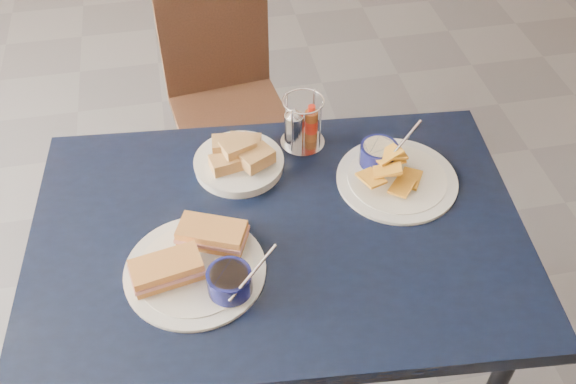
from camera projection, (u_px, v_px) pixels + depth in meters
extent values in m
plane|color=#545459|center=(298.00, 318.00, 2.12)|extent=(6.00, 6.00, 0.00)
cube|color=black|center=(278.00, 235.00, 1.42)|extent=(1.14, 0.82, 0.04)
cylinder|color=black|center=(99.00, 268.00, 1.82)|extent=(0.04, 0.04, 0.71)
cylinder|color=black|center=(414.00, 221.00, 1.95)|extent=(0.04, 0.04, 0.71)
cube|color=black|center=(230.00, 116.00, 2.25)|extent=(0.42, 0.40, 0.04)
cylinder|color=black|center=(197.00, 191.00, 2.27)|extent=(0.03, 0.03, 0.37)
cylinder|color=black|center=(281.00, 179.00, 2.31)|extent=(0.03, 0.03, 0.37)
cylinder|color=black|center=(190.00, 138.00, 2.47)|extent=(0.03, 0.03, 0.37)
cylinder|color=black|center=(268.00, 128.00, 2.51)|extent=(0.03, 0.03, 0.37)
cube|color=black|center=(220.00, 38.00, 2.20)|extent=(0.38, 0.08, 0.40)
cylinder|color=white|center=(195.00, 270.00, 1.32)|extent=(0.29, 0.29, 0.01)
cylinder|color=white|center=(195.00, 269.00, 1.32)|extent=(0.24, 0.24, 0.00)
cube|color=#DA944E|center=(167.00, 270.00, 1.29)|extent=(0.15, 0.09, 0.04)
cube|color=tan|center=(167.00, 271.00, 1.29)|extent=(0.16, 0.10, 0.01)
cube|color=#DA944E|center=(212.00, 234.00, 1.35)|extent=(0.16, 0.12, 0.04)
cube|color=tan|center=(212.00, 236.00, 1.35)|extent=(0.16, 0.13, 0.01)
cylinder|color=#090B34|center=(230.00, 281.00, 1.26)|extent=(0.09, 0.09, 0.05)
cylinder|color=black|center=(229.00, 277.00, 1.25)|extent=(0.08, 0.08, 0.01)
cylinder|color=silver|center=(253.00, 273.00, 1.22)|extent=(0.11, 0.07, 0.08)
cylinder|color=white|center=(397.00, 179.00, 1.51)|extent=(0.28, 0.28, 0.01)
cylinder|color=white|center=(397.00, 178.00, 1.50)|extent=(0.23, 0.23, 0.00)
cube|color=gold|center=(410.00, 179.00, 1.49)|extent=(0.07, 0.08, 0.01)
cube|color=gold|center=(402.00, 188.00, 1.47)|extent=(0.08, 0.08, 0.01)
cube|color=gold|center=(380.00, 157.00, 1.53)|extent=(0.07, 0.08, 0.02)
cube|color=gold|center=(390.00, 161.00, 1.51)|extent=(0.07, 0.05, 0.02)
cube|color=gold|center=(388.00, 167.00, 1.49)|extent=(0.05, 0.07, 0.02)
cube|color=gold|center=(371.00, 180.00, 1.46)|extent=(0.06, 0.08, 0.02)
cube|color=gold|center=(387.00, 174.00, 1.47)|extent=(0.07, 0.06, 0.03)
cube|color=gold|center=(394.00, 155.00, 1.50)|extent=(0.05, 0.06, 0.02)
cube|color=gold|center=(387.00, 158.00, 1.49)|extent=(0.07, 0.06, 0.03)
cylinder|color=#090B34|center=(379.00, 154.00, 1.52)|extent=(0.09, 0.09, 0.05)
cylinder|color=#C1B192|center=(379.00, 149.00, 1.51)|extent=(0.08, 0.08, 0.01)
cylinder|color=silver|center=(402.00, 144.00, 1.48)|extent=(0.11, 0.07, 0.08)
cylinder|color=white|center=(239.00, 165.00, 1.53)|extent=(0.21, 0.21, 0.02)
cylinder|color=white|center=(239.00, 161.00, 1.53)|extent=(0.17, 0.17, 0.00)
cube|color=tan|center=(227.00, 163.00, 1.49)|extent=(0.08, 0.06, 0.03)
cube|color=tan|center=(245.00, 144.00, 1.53)|extent=(0.09, 0.07, 0.03)
cube|color=tan|center=(257.00, 158.00, 1.49)|extent=(0.09, 0.08, 0.03)
cube|color=tan|center=(228.00, 145.00, 1.51)|extent=(0.08, 0.06, 0.03)
cube|color=tan|center=(238.00, 148.00, 1.49)|extent=(0.09, 0.07, 0.03)
cylinder|color=silver|center=(303.00, 142.00, 1.60)|extent=(0.11, 0.11, 0.01)
cylinder|color=silver|center=(314.00, 111.00, 1.58)|extent=(0.01, 0.01, 0.13)
cylinder|color=silver|center=(287.00, 114.00, 1.57)|extent=(0.00, 0.00, 0.13)
cylinder|color=silver|center=(292.00, 132.00, 1.52)|extent=(0.00, 0.01, 0.13)
cylinder|color=silver|center=(320.00, 128.00, 1.53)|extent=(0.01, 0.01, 0.13)
torus|color=silver|center=(303.00, 101.00, 1.51)|extent=(0.10, 0.10, 0.00)
cylinder|color=silver|center=(294.00, 129.00, 1.56)|extent=(0.05, 0.05, 0.08)
cone|color=silver|center=(294.00, 112.00, 1.52)|extent=(0.04, 0.04, 0.02)
cylinder|color=brown|center=(311.00, 126.00, 1.57)|extent=(0.03, 0.03, 0.08)
cylinder|color=#A01809|center=(311.00, 126.00, 1.57)|extent=(0.03, 0.03, 0.03)
cylinder|color=#A01809|center=(312.00, 109.00, 1.54)|extent=(0.02, 0.02, 0.02)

